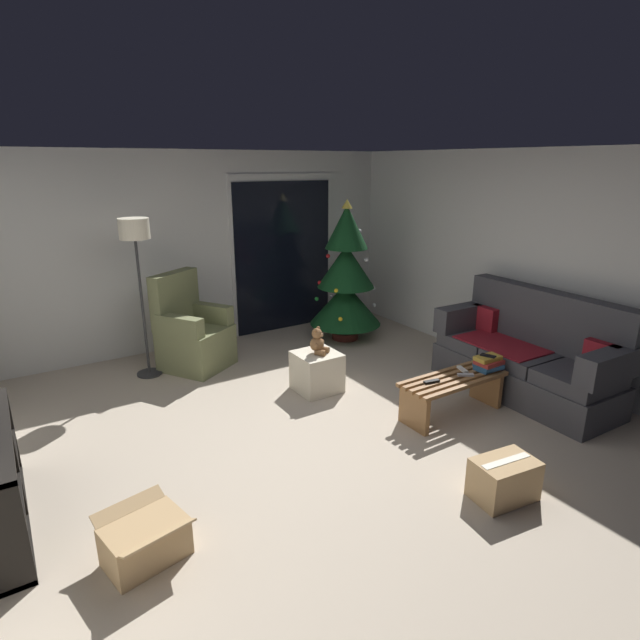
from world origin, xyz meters
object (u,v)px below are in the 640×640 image
object	(u,v)px
book_stack	(488,363)
armchair	(192,334)
remote_black	(432,381)
cell_phone	(488,356)
teddy_bear_chestnut	(318,342)
coffee_table	(453,390)
remote_silver	(466,375)
cardboard_box_open_near_shelf	(146,541)
floor_lamp	(136,244)
christmas_tree	(346,279)
ottoman	(317,372)
couch	(528,357)
remote_white	(462,369)
cardboard_box_taped_mid_floor	(504,479)

from	to	relation	value
book_stack	armchair	world-z (taller)	armchair
remote_black	cell_phone	world-z (taller)	cell_phone
teddy_bear_chestnut	coffee_table	bearing A→B (deg)	-55.69
cell_phone	armchair	xyz separation A→B (m)	(-2.08, 2.59, -0.15)
remote_silver	remote_black	bearing A→B (deg)	114.05
remote_black	cell_phone	size ratio (longest dim) A/B	1.08
remote_silver	book_stack	bearing A→B (deg)	-61.20
remote_silver	cardboard_box_open_near_shelf	size ratio (longest dim) A/B	0.27
cell_phone	floor_lamp	distance (m)	3.82
christmas_tree	ottoman	world-z (taller)	christmas_tree
book_stack	floor_lamp	size ratio (longest dim) A/B	0.15
couch	remote_white	size ratio (longest dim) A/B	12.59
cardboard_box_taped_mid_floor	cell_phone	bearing A→B (deg)	45.46
remote_black	coffee_table	bearing A→B (deg)	95.04
cell_phone	book_stack	bearing A→B (deg)	-37.14
remote_white	cardboard_box_taped_mid_floor	xyz separation A→B (m)	(-0.84, -1.18, -0.25)
couch	cardboard_box_open_near_shelf	size ratio (longest dim) A/B	3.45
coffee_table	floor_lamp	distance (m)	3.61
remote_black	cardboard_box_open_near_shelf	size ratio (longest dim) A/B	0.27
ottoman	teddy_bear_chestnut	world-z (taller)	teddy_bear_chestnut
coffee_table	couch	bearing A→B (deg)	-3.53
teddy_bear_chestnut	remote_black	bearing A→B (deg)	-65.08
floor_lamp	cardboard_box_open_near_shelf	size ratio (longest dim) A/B	3.13
remote_silver	cardboard_box_taped_mid_floor	xyz separation A→B (m)	(-0.76, -1.07, -0.25)
floor_lamp	teddy_bear_chestnut	xyz separation A→B (m)	(1.41, -1.41, -0.96)
armchair	remote_silver	bearing A→B (deg)	-54.93
remote_silver	ottoman	xyz separation A→B (m)	(-0.92, 1.21, -0.19)
couch	remote_black	size ratio (longest dim) A/B	12.59
remote_black	ottoman	distance (m)	1.28
christmas_tree	remote_white	bearing A→B (deg)	-95.62
christmas_tree	floor_lamp	xyz separation A→B (m)	(-2.63, 0.20, 0.66)
armchair	cardboard_box_open_near_shelf	world-z (taller)	armchair
remote_black	cardboard_box_open_near_shelf	world-z (taller)	remote_black
armchair	teddy_bear_chestnut	world-z (taller)	armchair
christmas_tree	cardboard_box_taped_mid_floor	xyz separation A→B (m)	(-1.06, -3.48, -0.69)
coffee_table	remote_black	xyz separation A→B (m)	(-0.26, 0.02, 0.14)
coffee_table	cardboard_box_taped_mid_floor	xyz separation A→B (m)	(-0.64, -1.11, -0.11)
floor_lamp	cardboard_box_taped_mid_floor	world-z (taller)	floor_lamp
couch	coffee_table	bearing A→B (deg)	176.47
christmas_tree	floor_lamp	world-z (taller)	christmas_tree
coffee_table	book_stack	distance (m)	0.46
book_stack	floor_lamp	xyz separation A→B (m)	(-2.61, 2.64, 1.04)
coffee_table	cardboard_box_taped_mid_floor	distance (m)	1.29
coffee_table	remote_black	bearing A→B (deg)	174.68
coffee_table	remote_white	distance (m)	0.25
cell_phone	cardboard_box_open_near_shelf	distance (m)	3.42
coffee_table	remote_black	distance (m)	0.30
couch	teddy_bear_chestnut	size ratio (longest dim) A/B	6.89
cardboard_box_taped_mid_floor	remote_black	bearing A→B (deg)	71.72
ottoman	teddy_bear_chestnut	bearing A→B (deg)	-55.69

